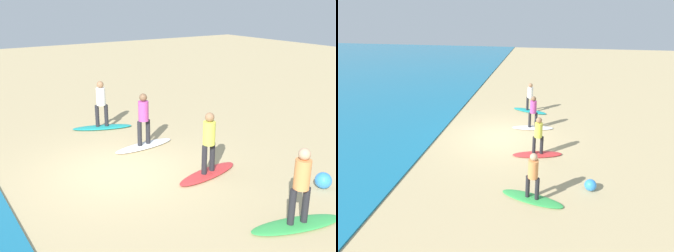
% 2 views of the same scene
% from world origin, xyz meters
% --- Properties ---
extents(ground_plane, '(60.00, 60.00, 0.00)m').
position_xyz_m(ground_plane, '(0.00, 0.00, 0.00)').
color(ground_plane, tan).
extents(surfboard_green, '(1.10, 2.17, 0.09)m').
position_xyz_m(surfboard_green, '(-4.42, -1.81, 0.04)').
color(surfboard_green, green).
rests_on(surfboard_green, ground).
extents(surfer_green, '(0.32, 0.45, 1.64)m').
position_xyz_m(surfer_green, '(-4.42, -1.81, 1.04)').
color(surfer_green, '#232328').
rests_on(surfer_green, surfboard_green).
extents(surfboard_red, '(0.97, 2.17, 0.09)m').
position_xyz_m(surfboard_red, '(-1.45, -1.84, 0.04)').
color(surfboard_red, red).
rests_on(surfboard_red, ground).
extents(surfer_red, '(0.32, 0.45, 1.64)m').
position_xyz_m(surfer_red, '(-1.45, -1.84, 1.04)').
color(surfer_red, '#232328').
rests_on(surfer_red, surfboard_red).
extents(surfboard_white, '(0.78, 2.15, 0.09)m').
position_xyz_m(surfboard_white, '(1.30, -1.46, 0.04)').
color(surfboard_white, white).
rests_on(surfboard_white, ground).
extents(surfer_white, '(0.32, 0.46, 1.64)m').
position_xyz_m(surfer_white, '(1.30, -1.46, 1.04)').
color(surfer_white, '#232328').
rests_on(surfer_white, surfboard_white).
extents(surfboard_teal, '(1.25, 2.16, 0.09)m').
position_xyz_m(surfboard_teal, '(3.75, -1.14, 0.04)').
color(surfboard_teal, teal).
rests_on(surfboard_teal, ground).
extents(surfer_teal, '(0.32, 0.44, 1.64)m').
position_xyz_m(surfer_teal, '(3.75, -1.14, 1.04)').
color(surfer_teal, '#232328').
rests_on(surfer_teal, surfboard_teal).
extents(beach_ball, '(0.41, 0.41, 0.41)m').
position_xyz_m(beach_ball, '(-3.60, -3.76, 0.20)').
color(beach_ball, '#338CE5').
rests_on(beach_ball, ground).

